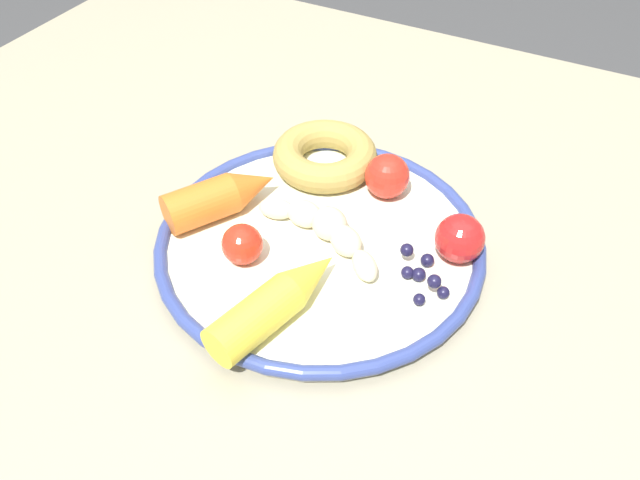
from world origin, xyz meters
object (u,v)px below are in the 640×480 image
(blueberry_pile, at_px, (422,274))
(tomato_near, at_px, (388,176))
(tomato_far, at_px, (242,244))
(plate, at_px, (320,242))
(carrot_orange, at_px, (222,196))
(carrot_yellow, at_px, (278,300))
(donut, at_px, (325,155))
(tomato_mid, at_px, (460,238))
(banana, at_px, (325,228))
(dining_table, at_px, (338,328))

(blueberry_pile, relative_size, tomato_near, 1.29)
(tomato_far, bearing_deg, blueberry_pile, -161.87)
(plate, height_order, carrot_orange, carrot_orange)
(carrot_yellow, distance_m, tomato_far, 0.07)
(donut, distance_m, tomato_far, 0.15)
(tomato_mid, bearing_deg, blueberry_pile, 67.78)
(carrot_orange, distance_m, tomato_far, 0.07)
(donut, bearing_deg, carrot_orange, 63.26)
(banana, distance_m, tomato_far, 0.07)
(banana, relative_size, carrot_yellow, 1.05)
(tomato_mid, bearing_deg, dining_table, 29.57)
(tomato_mid, bearing_deg, carrot_orange, 11.99)
(dining_table, xyz_separation_m, tomato_far, (0.07, 0.04, 0.11))
(carrot_yellow, distance_m, tomato_mid, 0.16)
(carrot_orange, height_order, blueberry_pile, carrot_orange)
(dining_table, height_order, carrot_yellow, carrot_yellow)
(donut, xyz_separation_m, tomato_near, (-0.07, 0.01, 0.01))
(carrot_orange, xyz_separation_m, carrot_yellow, (-0.11, 0.08, -0.00))
(donut, distance_m, blueberry_pile, 0.17)
(carrot_orange, height_order, carrot_yellow, carrot_orange)
(dining_table, distance_m, banana, 0.11)
(dining_table, height_order, tomato_far, tomato_far)
(plate, distance_m, tomato_near, 0.09)
(carrot_orange, relative_size, carrot_yellow, 0.84)
(plate, relative_size, tomato_near, 6.87)
(banana, height_order, carrot_orange, carrot_orange)
(plate, distance_m, carrot_orange, 0.10)
(dining_table, height_order, plate, plate)
(plate, height_order, tomato_mid, tomato_mid)
(dining_table, distance_m, carrot_orange, 0.17)
(dining_table, xyz_separation_m, carrot_yellow, (0.02, 0.08, 0.11))
(tomato_near, relative_size, tomato_mid, 1.00)
(tomato_far, bearing_deg, carrot_yellow, 146.07)
(dining_table, bearing_deg, donut, -56.91)
(banana, relative_size, tomato_mid, 3.26)
(carrot_orange, bearing_deg, tomato_far, 138.62)
(dining_table, relative_size, plate, 3.97)
(banana, distance_m, tomato_mid, 0.12)
(banana, distance_m, carrot_yellow, 0.09)
(donut, height_order, blueberry_pile, donut)
(plate, bearing_deg, carrot_orange, 4.59)
(banana, bearing_deg, plate, 46.58)
(tomato_near, bearing_deg, dining_table, 89.64)
(carrot_orange, height_order, tomato_mid, tomato_mid)
(dining_table, relative_size, tomato_near, 27.27)
(blueberry_pile, height_order, tomato_near, tomato_near)
(dining_table, relative_size, carrot_orange, 10.51)
(dining_table, relative_size, carrot_yellow, 8.82)
(tomato_near, height_order, tomato_mid, same)
(blueberry_pile, relative_size, tomato_far, 1.55)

